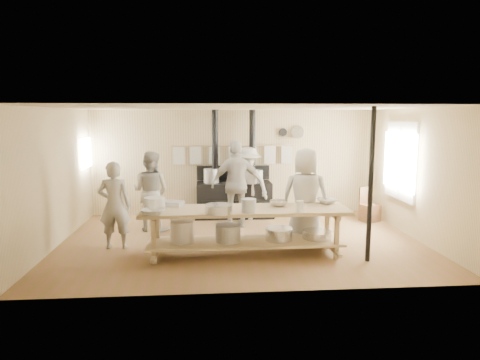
% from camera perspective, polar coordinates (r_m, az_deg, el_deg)
% --- Properties ---
extents(ground, '(7.00, 7.00, 0.00)m').
position_cam_1_polar(ground, '(8.53, 0.13, -8.13)').
color(ground, brown).
rests_on(ground, ground).
extents(room_shell, '(7.00, 7.00, 7.00)m').
position_cam_1_polar(room_shell, '(8.22, 0.13, 2.79)').
color(room_shell, tan).
rests_on(room_shell, ground).
extents(window_right, '(0.09, 1.50, 1.65)m').
position_cam_1_polar(window_right, '(9.72, 20.68, 2.39)').
color(window_right, beige).
rests_on(window_right, ground).
extents(left_opening, '(0.00, 0.90, 0.90)m').
position_cam_1_polar(left_opening, '(10.56, -19.85, 3.41)').
color(left_opening, white).
rests_on(left_opening, ground).
extents(stove, '(1.90, 0.75, 2.60)m').
position_cam_1_polar(stove, '(10.46, -0.85, -2.09)').
color(stove, black).
rests_on(stove, ground).
extents(towel_rail, '(3.00, 0.04, 0.47)m').
position_cam_1_polar(towel_rail, '(10.61, -0.92, 3.70)').
color(towel_rail, '#9F865B').
rests_on(towel_rail, ground).
extents(back_wall_shelf, '(0.63, 0.14, 0.32)m').
position_cam_1_polar(back_wall_shelf, '(10.80, 6.88, 6.10)').
color(back_wall_shelf, '#9F865B').
rests_on(back_wall_shelf, ground).
extents(prep_table, '(3.60, 0.90, 0.85)m').
position_cam_1_polar(prep_table, '(7.53, 0.62, -6.27)').
color(prep_table, '#9F865B').
rests_on(prep_table, ground).
extents(support_post, '(0.08, 0.08, 2.60)m').
position_cam_1_polar(support_post, '(7.41, 17.02, -0.72)').
color(support_post, black).
rests_on(support_post, ground).
extents(cook_far_left, '(0.60, 0.40, 1.63)m').
position_cam_1_polar(cook_far_left, '(8.21, -16.39, -3.25)').
color(cook_far_left, '#A29D8F').
rests_on(cook_far_left, ground).
extents(cook_left, '(1.00, 0.89, 1.71)m').
position_cam_1_polar(cook_left, '(9.35, -11.82, -1.46)').
color(cook_left, '#A29D8F').
rests_on(cook_left, ground).
extents(cook_center, '(1.04, 0.82, 1.86)m').
position_cam_1_polar(cook_center, '(8.19, 8.72, -2.23)').
color(cook_center, '#A29D8F').
rests_on(cook_center, ground).
extents(cook_right, '(1.16, 0.55, 1.92)m').
position_cam_1_polar(cook_right, '(9.41, -0.42, -0.57)').
color(cook_right, '#A29D8F').
rests_on(cook_right, ground).
extents(cook_by_window, '(1.26, 1.21, 1.72)m').
position_cam_1_polar(cook_by_window, '(10.16, 1.06, -0.47)').
color(cook_by_window, '#A29D8F').
rests_on(cook_by_window, ground).
extents(chair, '(0.48, 0.48, 0.79)m').
position_cam_1_polar(chair, '(10.51, 16.87, -4.01)').
color(chair, brown).
rests_on(chair, ground).
extents(bowl_white_a, '(0.45, 0.45, 0.09)m').
position_cam_1_polar(bowl_white_a, '(7.14, -11.57, -4.16)').
color(bowl_white_a, white).
rests_on(bowl_white_a, prep_table).
extents(bowl_steel_a, '(0.38, 0.38, 0.09)m').
position_cam_1_polar(bowl_steel_a, '(7.79, -10.99, -3.12)').
color(bowl_steel_a, silver).
rests_on(bowl_steel_a, prep_table).
extents(bowl_white_b, '(0.45, 0.45, 0.09)m').
position_cam_1_polar(bowl_white_b, '(8.05, 11.55, -2.76)').
color(bowl_white_b, white).
rests_on(bowl_white_b, prep_table).
extents(bowl_steel_b, '(0.40, 0.40, 0.10)m').
position_cam_1_polar(bowl_steel_b, '(7.68, 5.17, -3.09)').
color(bowl_steel_b, silver).
rests_on(bowl_steel_b, prep_table).
extents(roasting_pan, '(0.45, 0.37, 0.09)m').
position_cam_1_polar(roasting_pan, '(7.76, -9.06, -3.11)').
color(roasting_pan, '#B2B2B7').
rests_on(roasting_pan, prep_table).
extents(mixing_bowl_large, '(0.53, 0.53, 0.15)m').
position_cam_1_polar(mixing_bowl_large, '(7.09, -2.85, -3.87)').
color(mixing_bowl_large, silver).
rests_on(mixing_bowl_large, prep_table).
extents(bucket_galv, '(0.32, 0.32, 0.23)m').
position_cam_1_polar(bucket_galv, '(7.14, 1.17, -3.42)').
color(bucket_galv, gray).
rests_on(bucket_galv, prep_table).
extents(deep_bowl_enamel, '(0.39, 0.39, 0.22)m').
position_cam_1_polar(deep_bowl_enamel, '(7.43, -11.30, -3.15)').
color(deep_bowl_enamel, white).
rests_on(deep_bowl_enamel, prep_table).
extents(pitcher, '(0.13, 0.13, 0.19)m').
position_cam_1_polar(pitcher, '(7.25, 7.99, -3.48)').
color(pitcher, white).
rests_on(pitcher, prep_table).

